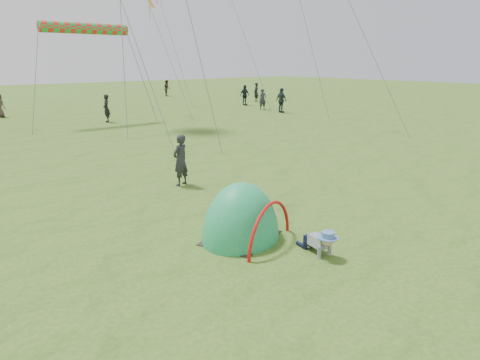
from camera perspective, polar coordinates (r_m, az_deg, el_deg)
ground at (r=9.69m, az=11.23°, el=-7.35°), size 140.00×140.00×0.00m
crawling_toddler at (r=8.73m, az=10.66°, el=-7.99°), size 0.62×0.80×0.56m
popup_tent at (r=9.41m, az=0.10°, el=-7.76°), size 2.37×2.16×2.50m
standing_adult at (r=13.21m, az=-7.95°, el=2.63°), size 0.67×0.54×1.59m
crowd_person_0 at (r=28.15m, az=-17.38°, el=9.09°), size 0.55×0.71×1.71m
crowd_person_2 at (r=37.31m, az=0.62°, el=11.25°), size 1.02×0.44×1.72m
crowd_person_6 at (r=33.87m, az=3.05°, el=10.69°), size 0.69×0.59×1.61m
crowd_person_7 at (r=47.64m, az=-9.69°, el=11.99°), size 0.93×1.02×1.71m
crowd_person_8 at (r=32.04m, az=5.55°, el=10.52°), size 0.51×1.08×1.80m
crowd_person_12 at (r=40.79m, az=2.17°, el=11.63°), size 0.58×0.72×1.73m
rainbow_tube_kite at (r=28.00m, az=-19.98°, el=18.48°), size 5.15×0.64×0.64m
diamond_kite_8 at (r=32.52m, az=-12.03°, el=22.40°), size 1.17×1.17×0.95m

